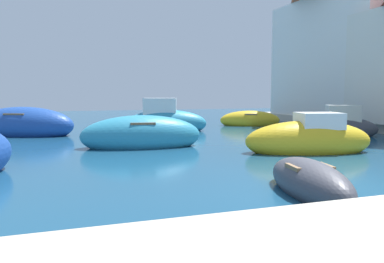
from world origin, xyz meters
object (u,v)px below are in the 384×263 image
at_px(moored_boat_0, 166,121).
at_px(moored_boat_3, 337,127).
at_px(quayside_tree, 382,79).
at_px(moored_boat_1, 23,125).
at_px(moored_boat_4, 309,139).
at_px(moored_boat_5, 309,182).
at_px(moored_boat_6, 250,120).
at_px(waterfront_building_annex, 347,50).
at_px(moored_boat_7, 141,136).

relative_size(moored_boat_0, moored_boat_3, 1.13).
bearing_deg(quayside_tree, moored_boat_3, -147.97).
distance_m(moored_boat_1, moored_boat_3, 15.36).
distance_m(moored_boat_3, moored_boat_4, 5.92).
xyz_separation_m(moored_boat_1, moored_boat_4, (10.00, -9.23, -0.04)).
bearing_deg(moored_boat_5, moored_boat_4, -26.20).
bearing_deg(moored_boat_0, moored_boat_6, 32.63).
distance_m(moored_boat_5, moored_boat_6, 16.79).
bearing_deg(quayside_tree, waterfront_building_annex, 124.73).
bearing_deg(moored_boat_5, moored_boat_7, 22.58).
distance_m(moored_boat_1, moored_boat_6, 13.29).
relative_size(moored_boat_7, waterfront_building_annex, 0.46).
bearing_deg(quayside_tree, moored_boat_7, -163.07).
xyz_separation_m(moored_boat_1, moored_boat_6, (13.22, 1.42, -0.16)).
height_order(moored_boat_3, moored_boat_4, moored_boat_3).
bearing_deg(moored_boat_6, waterfront_building_annex, 18.45).
height_order(moored_boat_1, moored_boat_7, moored_boat_1).
relative_size(moored_boat_3, waterfront_building_annex, 0.40).
bearing_deg(waterfront_building_annex, moored_boat_3, -132.84).
bearing_deg(moored_boat_0, moored_boat_4, -54.83).
distance_m(moored_boat_4, quayside_tree, 14.56).
xyz_separation_m(moored_boat_3, moored_boat_5, (-7.85, -8.71, -0.18)).
bearing_deg(moored_boat_4, moored_boat_0, -59.61).
xyz_separation_m(moored_boat_0, moored_boat_3, (7.18, -5.18, -0.09)).
height_order(moored_boat_5, moored_boat_6, moored_boat_6).
relative_size(moored_boat_1, moored_boat_3, 1.33).
distance_m(moored_boat_3, quayside_tree, 8.84).
bearing_deg(moored_boat_6, quayside_tree, 6.50).
bearing_deg(moored_boat_6, moored_boat_4, -85.54).
relative_size(moored_boat_6, moored_boat_7, 0.84).
relative_size(moored_boat_7, quayside_tree, 1.31).
distance_m(moored_boat_0, quayside_tree, 14.59).
bearing_deg(moored_boat_7, moored_boat_3, 9.51).
bearing_deg(moored_boat_0, moored_boat_7, -95.19).
height_order(moored_boat_3, moored_boat_7, moored_boat_3).
height_order(moored_boat_7, quayside_tree, quayside_tree).
xyz_separation_m(moored_boat_3, quayside_tree, (7.19, 4.50, 2.52)).
height_order(moored_boat_0, moored_boat_1, moored_boat_0).
distance_m(moored_boat_1, moored_boat_7, 7.58).
xyz_separation_m(moored_boat_1, waterfront_building_annex, (20.32, 1.07, 4.51)).
bearing_deg(moored_boat_7, moored_boat_0, 72.19).
distance_m(moored_boat_0, moored_boat_6, 6.17).
xyz_separation_m(moored_boat_5, quayside_tree, (15.04, 13.20, 2.70)).
xyz_separation_m(moored_boat_4, moored_boat_5, (-3.43, -4.77, -0.20)).
bearing_deg(moored_boat_1, moored_boat_7, -25.18).
bearing_deg(moored_boat_5, moored_boat_1, 34.70).
xyz_separation_m(moored_boat_0, moored_boat_4, (2.76, -9.12, -0.07)).
distance_m(moored_boat_0, moored_boat_4, 9.53).
distance_m(moored_boat_5, waterfront_building_annex, 20.94).
bearing_deg(moored_boat_4, moored_boat_1, -29.17).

